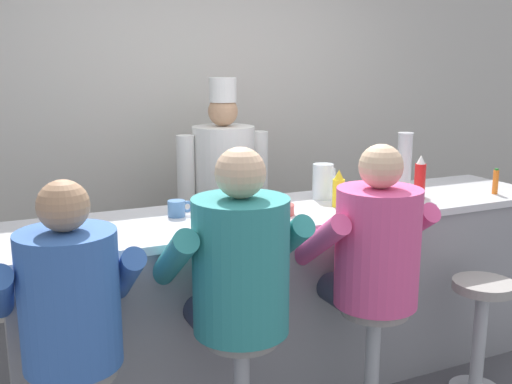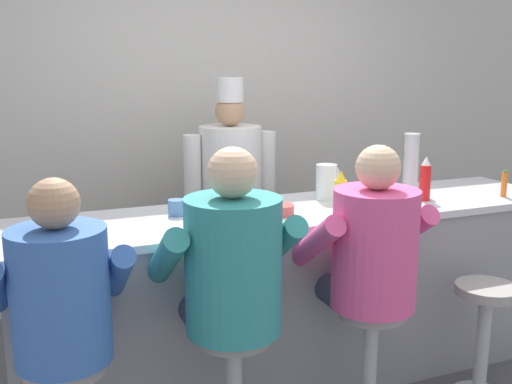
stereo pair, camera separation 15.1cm
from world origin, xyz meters
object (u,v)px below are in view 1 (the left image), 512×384
object	(u,v)px
coffee_mug_blue	(177,208)
empty_stool_round	(481,318)
cook_in_whites_near	(224,190)
hot_sauce_bottle_orange	(496,182)
diner_seated_teal	(238,272)
breakfast_plate	(56,245)
diner_seated_pink	(373,254)
mustard_bottle_yellow	(339,190)
ketchup_bottle_red	(420,178)
cup_stack_steel	(404,161)
coffee_mug_white	(360,196)
cereal_bowl	(280,209)
water_pitcher_clear	(323,181)
diner_seated_blue	(69,308)

from	to	relation	value
coffee_mug_blue	empty_stool_round	bearing A→B (deg)	-25.56
cook_in_whites_near	hot_sauce_bottle_orange	bearing A→B (deg)	-39.49
hot_sauce_bottle_orange	diner_seated_teal	size ratio (longest dim) A/B	0.11
breakfast_plate	diner_seated_pink	xyz separation A→B (m)	(1.39, -0.36, -0.13)
empty_stool_round	mustard_bottle_yellow	bearing A→B (deg)	137.84
coffee_mug_blue	diner_seated_pink	distance (m)	1.02
ketchup_bottle_red	cup_stack_steel	world-z (taller)	cup_stack_steel
coffee_mug_white	empty_stool_round	bearing A→B (deg)	-52.38
diner_seated_teal	ketchup_bottle_red	bearing A→B (deg)	18.98
hot_sauce_bottle_orange	diner_seated_teal	xyz separation A→B (m)	(-1.86, -0.37, -0.17)
hot_sauce_bottle_orange	cup_stack_steel	distance (m)	0.55
coffee_mug_blue	mustard_bottle_yellow	bearing A→B (deg)	-10.89
breakfast_plate	cereal_bowl	bearing A→B (deg)	5.85
cereal_bowl	cup_stack_steel	size ratio (longest dim) A/B	0.42
ketchup_bottle_red	cup_stack_steel	bearing A→B (deg)	72.92
coffee_mug_blue	diner_seated_teal	distance (m)	0.68
water_pitcher_clear	breakfast_plate	xyz separation A→B (m)	(-1.54, -0.34, -0.09)
cereal_bowl	cook_in_whites_near	size ratio (longest dim) A/B	0.09
cup_stack_steel	empty_stool_round	bearing A→B (deg)	-92.44
diner_seated_pink	cook_in_whites_near	world-z (taller)	cook_in_whites_near
coffee_mug_blue	diner_seated_blue	bearing A→B (deg)	-134.06
water_pitcher_clear	hot_sauce_bottle_orange	bearing A→B (deg)	-17.83
mustard_bottle_yellow	breakfast_plate	world-z (taller)	mustard_bottle_yellow
diner_seated_blue	cup_stack_steel	bearing A→B (deg)	18.46
coffee_mug_blue	coffee_mug_white	distance (m)	1.04
diner_seated_pink	diner_seated_blue	bearing A→B (deg)	-179.89
cereal_bowl	cup_stack_steel	xyz separation A→B (m)	(0.99, 0.23, 0.15)
breakfast_plate	empty_stool_round	size ratio (longest dim) A/B	0.42
hot_sauce_bottle_orange	breakfast_plate	xyz separation A→B (m)	(-2.55, -0.02, -0.06)
diner_seated_blue	diner_seated_teal	size ratio (longest dim) A/B	0.95
diner_seated_pink	cook_in_whites_near	distance (m)	1.48
water_pitcher_clear	coffee_mug_blue	distance (m)	0.90
diner_seated_pink	cup_stack_steel	bearing A→B (deg)	44.09
diner_seated_blue	diner_seated_teal	xyz separation A→B (m)	(0.70, 0.00, 0.04)
coffee_mug_blue	diner_seated_pink	size ratio (longest dim) A/B	0.10
hot_sauce_bottle_orange	diner_seated_pink	distance (m)	1.23
cereal_bowl	mustard_bottle_yellow	bearing A→B (deg)	2.88
breakfast_plate	diner_seated_blue	xyz separation A→B (m)	(-0.01, -0.36, -0.15)
cereal_bowl	coffee_mug_white	size ratio (longest dim) A/B	1.15
mustard_bottle_yellow	empty_stool_round	bearing A→B (deg)	-42.16
coffee_mug_blue	breakfast_plate	bearing A→B (deg)	-154.59
coffee_mug_blue	diner_seated_teal	xyz separation A→B (m)	(0.06, -0.66, -0.14)
hot_sauce_bottle_orange	breakfast_plate	distance (m)	2.55
breakfast_plate	diner_seated_pink	size ratio (longest dim) A/B	0.19
mustard_bottle_yellow	diner_seated_blue	world-z (taller)	diner_seated_blue
water_pitcher_clear	mustard_bottle_yellow	bearing A→B (deg)	-96.90
mustard_bottle_yellow	diner_seated_pink	xyz separation A→B (m)	(-0.12, -0.49, -0.21)
breakfast_plate	diner_seated_pink	bearing A→B (deg)	-14.43
hot_sauce_bottle_orange	diner_seated_blue	size ratio (longest dim) A/B	0.12
ketchup_bottle_red	diner_seated_teal	world-z (taller)	diner_seated_teal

